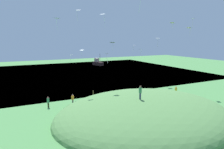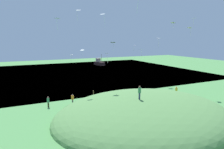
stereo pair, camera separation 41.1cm
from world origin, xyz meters
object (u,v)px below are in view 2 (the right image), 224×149
at_px(kite_9, 173,23).
at_px(kite_5, 194,19).
at_px(kite_8, 159,39).
at_px(boat_on_lake, 99,63).
at_px(kite_12, 135,46).
at_px(kite_0, 113,43).
at_px(kite_6, 190,28).
at_px(person_watching_kites, 140,91).
at_px(kite_14, 82,50).
at_px(mooring_post, 93,94).
at_px(kite_2, 107,54).
at_px(person_with_child, 48,101).
at_px(person_near_shore, 176,90).
at_px(kite_11, 72,55).
at_px(person_walking_path, 73,98).
at_px(kite_13, 103,15).
at_px(kite_7, 57,19).
at_px(kite_10, 78,11).
at_px(kite_1, 141,50).

bearing_deg(kite_9, kite_5, 45.72).
bearing_deg(kite_8, boat_on_lake, 178.86).
relative_size(kite_8, kite_12, 1.61).
relative_size(kite_0, kite_6, 1.27).
height_order(person_watching_kites, kite_14, kite_14).
bearing_deg(person_watching_kites, mooring_post, -4.84).
bearing_deg(kite_2, mooring_post, -133.03).
bearing_deg(kite_14, person_with_child, -47.99).
bearing_deg(person_near_shore, kite_2, -122.25).
bearing_deg(kite_6, kite_14, -126.37).
xyz_separation_m(kite_5, kite_12, (-11.60, -6.35, -5.53)).
xyz_separation_m(kite_2, kite_11, (-4.49, -5.39, -0.32)).
bearing_deg(kite_5, person_with_child, -95.42).
bearing_deg(mooring_post, boat_on_lake, 156.41).
height_order(kite_9, kite_12, kite_9).
bearing_deg(kite_12, person_watching_kites, -30.20).
distance_m(kite_8, kite_12, 6.03).
relative_size(person_walking_path, kite_2, 0.85).
xyz_separation_m(kite_0, kite_9, (8.58, 9.45, 4.09)).
distance_m(kite_5, kite_8, 10.24).
xyz_separation_m(person_with_child, kite_13, (1.57, 9.05, 13.62)).
bearing_deg(kite_11, kite_7, -48.37).
bearing_deg(kite_10, kite_0, 129.08).
bearing_deg(person_with_child, kite_11, 25.53).
xyz_separation_m(person_walking_path, person_near_shore, (2.71, 19.32, -0.18)).
xyz_separation_m(kite_9, mooring_post, (-2.59, -16.56, -13.58)).
relative_size(kite_0, kite_12, 1.52).
bearing_deg(kite_5, kite_0, -132.71).
bearing_deg(kite_6, kite_7, -108.33).
distance_m(boat_on_lake, person_with_child, 54.37).
xyz_separation_m(kite_14, mooring_post, (4.81, 0.50, -8.03)).
bearing_deg(mooring_post, kite_10, -53.24).
distance_m(kite_7, kite_9, 22.98).
height_order(person_near_shore, kite_9, kite_9).
xyz_separation_m(person_with_child, kite_0, (-8.65, 15.91, 8.98)).
xyz_separation_m(kite_1, kite_14, (-2.98, -12.46, 0.04)).
distance_m(person_near_shore, kite_6, 11.68).
distance_m(boat_on_lake, kite_13, 53.56).
xyz_separation_m(person_with_child, kite_10, (-0.19, 5.49, 14.27)).
distance_m(person_walking_path, kite_0, 18.31).
bearing_deg(kite_7, kite_14, 129.97).
bearing_deg(kite_14, kite_2, 20.74).
distance_m(kite_6, kite_11, 22.53).
bearing_deg(boat_on_lake, person_near_shore, 159.04).
height_order(person_watching_kites, kite_6, kite_6).
bearing_deg(mooring_post, kite_12, 115.71).
height_order(kite_11, kite_13, kite_13).
height_order(boat_on_lake, kite_6, kite_6).
height_order(kite_6, kite_13, kite_13).
distance_m(kite_0, kite_6, 16.48).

